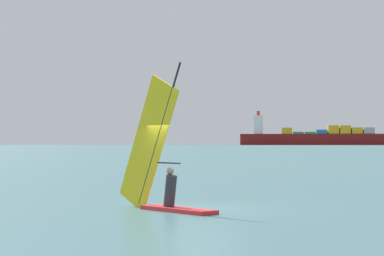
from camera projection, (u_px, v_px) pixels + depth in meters
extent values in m
plane|color=#386066|center=(192.00, 208.00, 21.45)|extent=(4000.00, 4000.00, 0.00)
cube|color=red|center=(178.00, 210.00, 20.34)|extent=(2.71, 1.86, 0.12)
cylinder|color=black|center=(159.00, 135.00, 21.04)|extent=(1.78, 0.99, 4.19)
cube|color=yellow|center=(148.00, 144.00, 21.43)|extent=(2.55, 1.40, 4.17)
cylinder|color=black|center=(166.00, 163.00, 20.79)|extent=(1.17, 0.65, 0.04)
cylinder|color=#2D2D33|center=(170.00, 191.00, 20.62)|extent=(0.55, 0.50, 0.96)
sphere|color=tan|center=(170.00, 171.00, 20.63)|extent=(0.22, 0.22, 0.22)
cube|color=maroon|center=(314.00, 139.00, 895.82)|extent=(187.54, 72.10, 13.91)
cube|color=silver|center=(258.00, 125.00, 905.03)|extent=(15.82, 26.86, 23.29)
cylinder|color=red|center=(258.00, 113.00, 905.35)|extent=(4.00, 4.00, 6.00)
cube|color=gold|center=(287.00, 131.00, 900.36)|extent=(18.86, 29.56, 7.80)
cube|color=#2D8C47|center=(298.00, 133.00, 898.50)|extent=(18.86, 29.56, 2.60)
cube|color=#2D8C47|center=(310.00, 133.00, 896.70)|extent=(18.86, 29.56, 2.60)
cube|color=#1E66AD|center=(321.00, 132.00, 894.93)|extent=(18.86, 29.56, 5.20)
cube|color=gold|center=(333.00, 130.00, 893.19)|extent=(18.86, 29.56, 10.40)
cube|color=gold|center=(345.00, 130.00, 891.40)|extent=(18.86, 29.56, 10.40)
cube|color=gold|center=(356.00, 131.00, 889.57)|extent=(18.86, 29.56, 7.80)
cube|color=#99999E|center=(368.00, 131.00, 887.77)|extent=(18.86, 29.56, 7.80)
cube|color=#4C564C|center=(374.00, 133.00, 1273.31)|extent=(1091.39, 249.32, 42.46)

